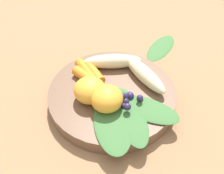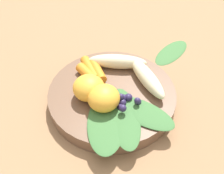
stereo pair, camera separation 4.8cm
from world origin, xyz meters
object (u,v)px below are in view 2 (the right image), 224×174
orange_segment_near (104,98)px  banana_peeled_right (147,77)px  kale_leaf_stray (172,52)px  bowl (112,96)px  banana_peeled_left (118,62)px

orange_segment_near → banana_peeled_right: bearing=-161.4°
banana_peeled_right → orange_segment_near: orange_segment_near is taller
banana_peeled_right → kale_leaf_stray: 0.15m
kale_leaf_stray → banana_peeled_right: bearing=-169.6°
bowl → orange_segment_near: orange_segment_near is taller
bowl → banana_peeled_left: 0.07m
banana_peeled_left → banana_peeled_right: same height
banana_peeled_left → orange_segment_near: (0.05, 0.09, 0.01)m
banana_peeled_left → kale_leaf_stray: bearing=-142.1°
bowl → orange_segment_near: (0.02, 0.03, 0.03)m
banana_peeled_left → kale_leaf_stray: size_ratio=1.00×
kale_leaf_stray → banana_peeled_left: bearing=162.7°
kale_leaf_stray → orange_segment_near: bearing=-179.4°
bowl → orange_segment_near: 0.05m
banana_peeled_right → kale_leaf_stray: size_ratio=1.00×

